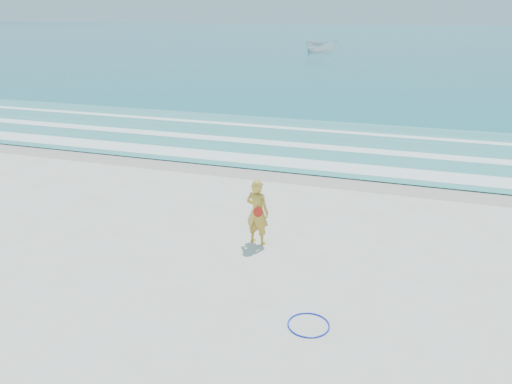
% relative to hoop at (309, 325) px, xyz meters
% --- Properties ---
extents(ground, '(400.00, 400.00, 0.00)m').
position_rel_hoop_xyz_m(ground, '(-3.23, 0.65, -0.02)').
color(ground, silver).
rests_on(ground, ground).
extents(wet_sand, '(400.00, 2.40, 0.00)m').
position_rel_hoop_xyz_m(wet_sand, '(-3.23, 9.65, -0.01)').
color(wet_sand, '#B2A893').
rests_on(wet_sand, ground).
extents(ocean, '(400.00, 190.00, 0.04)m').
position_rel_hoop_xyz_m(ocean, '(-3.23, 105.65, 0.00)').
color(ocean, '#19727F').
rests_on(ocean, ground).
extents(shallow, '(400.00, 10.00, 0.01)m').
position_rel_hoop_xyz_m(shallow, '(-3.23, 14.65, 0.03)').
color(shallow, '#59B7AD').
rests_on(shallow, ocean).
extents(foam_near, '(400.00, 1.40, 0.01)m').
position_rel_hoop_xyz_m(foam_near, '(-3.23, 10.95, 0.04)').
color(foam_near, white).
rests_on(foam_near, shallow).
extents(foam_mid, '(400.00, 0.90, 0.01)m').
position_rel_hoop_xyz_m(foam_mid, '(-3.23, 13.85, 0.04)').
color(foam_mid, white).
rests_on(foam_mid, shallow).
extents(foam_far, '(400.00, 0.60, 0.01)m').
position_rel_hoop_xyz_m(foam_far, '(-3.23, 17.15, 0.04)').
color(foam_far, white).
rests_on(foam_far, shallow).
extents(hoop, '(1.02, 1.02, 0.03)m').
position_rel_hoop_xyz_m(hoop, '(0.00, 0.00, 0.00)').
color(hoop, '#0B21CC').
rests_on(hoop, ground).
extents(boat, '(4.92, 2.31, 1.83)m').
position_rel_hoop_xyz_m(boat, '(-13.04, 66.27, 0.94)').
color(boat, silver).
rests_on(boat, ocean).
extents(woman, '(0.75, 0.57, 1.86)m').
position_rel_hoop_xyz_m(woman, '(-2.21, 3.34, 0.91)').
color(woman, gold).
rests_on(woman, ground).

